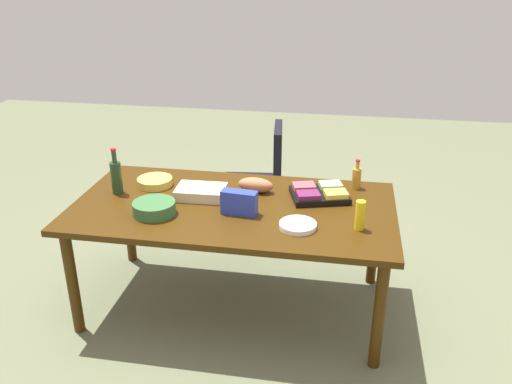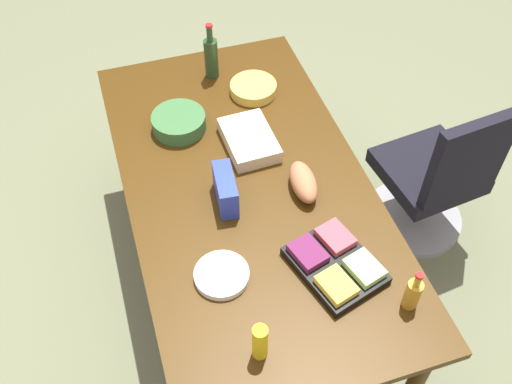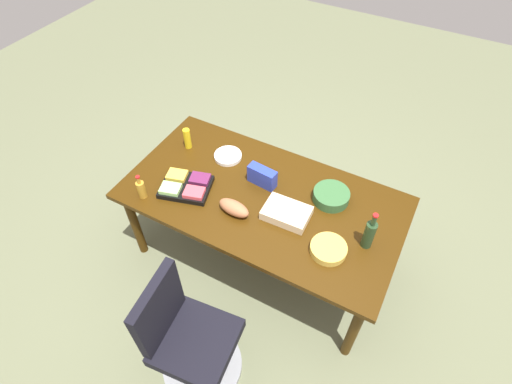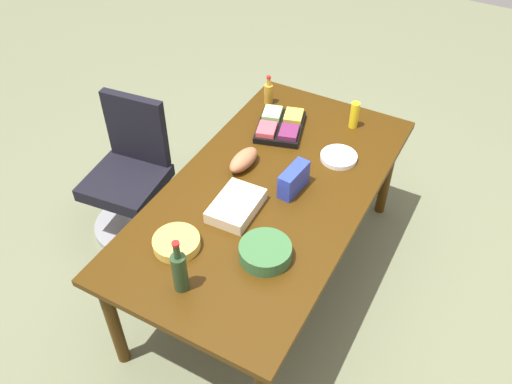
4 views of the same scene
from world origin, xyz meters
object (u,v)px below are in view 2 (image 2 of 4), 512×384
object	(u,v)px
paper_plate_stack	(222,275)
fruit_platter	(335,264)
conference_table	(247,195)
office_chair	(432,185)
mustard_bottle	(260,342)
chip_bag_blue	(225,189)
chip_bowl	(253,88)
wine_bottle	(211,57)
sheet_cake	(249,140)
dressing_bottle	(413,293)
salad_bowl	(179,122)
bread_loaf	(303,182)

from	to	relation	value
paper_plate_stack	fruit_platter	size ratio (longest dim) A/B	0.52
conference_table	office_chair	distance (m)	1.09
fruit_platter	mustard_bottle	bearing A→B (deg)	122.77
chip_bag_blue	chip_bowl	size ratio (longest dim) A/B	0.91
wine_bottle	sheet_cake	xyz separation A→B (m)	(-0.57, -0.03, -0.09)
chip_bag_blue	chip_bowl	bearing A→B (deg)	-26.68
dressing_bottle	fruit_platter	xyz separation A→B (m)	(0.24, 0.21, -0.05)
office_chair	salad_bowl	size ratio (longest dim) A/B	3.71
paper_plate_stack	bread_loaf	distance (m)	0.57
chip_bag_blue	bread_loaf	xyz separation A→B (m)	(-0.04, -0.34, -0.02)
conference_table	paper_plate_stack	bearing A→B (deg)	151.38
salad_bowl	fruit_platter	bearing A→B (deg)	-157.29
chip_bag_blue	salad_bowl	world-z (taller)	chip_bag_blue
wine_bottle	sheet_cake	distance (m)	0.57
chip_bowl	bread_loaf	distance (m)	0.71
fruit_platter	dressing_bottle	bearing A→B (deg)	-138.48
chip_bag_blue	mustard_bottle	distance (m)	0.73
paper_plate_stack	salad_bowl	xyz separation A→B (m)	(0.89, -0.03, 0.02)
sheet_cake	bread_loaf	xyz separation A→B (m)	(-0.34, -0.15, 0.02)
chip_bowl	mustard_bottle	bearing A→B (deg)	163.52
mustard_bottle	bread_loaf	xyz separation A→B (m)	(0.69, -0.42, -0.04)
sheet_cake	mustard_bottle	world-z (taller)	mustard_bottle
fruit_platter	bread_loaf	world-z (taller)	bread_loaf
office_chair	dressing_bottle	xyz separation A→B (m)	(-0.79, 0.63, 0.47)
wine_bottle	dressing_bottle	xyz separation A→B (m)	(-1.57, -0.36, -0.04)
wine_bottle	chip_bag_blue	world-z (taller)	wine_bottle
sheet_cake	fruit_platter	size ratio (longest dim) A/B	0.75
office_chair	mustard_bottle	xyz separation A→B (m)	(-0.81, 1.24, 0.48)
conference_table	fruit_platter	world-z (taller)	fruit_platter
dressing_bottle	mustard_bottle	xyz separation A→B (m)	(-0.02, 0.61, 0.01)
bread_loaf	wine_bottle	bearing A→B (deg)	11.11
dressing_bottle	wine_bottle	bearing A→B (deg)	12.97
fruit_platter	salad_bowl	world-z (taller)	salad_bowl
wine_bottle	salad_bowl	size ratio (longest dim) A/B	1.20
dressing_bottle	bread_loaf	distance (m)	0.69
sheet_cake	chip_bowl	xyz separation A→B (m)	(0.37, -0.14, -0.01)
dressing_bottle	fruit_platter	world-z (taller)	dressing_bottle
fruit_platter	paper_plate_stack	bearing A→B (deg)	77.70
bread_loaf	paper_plate_stack	bearing A→B (deg)	125.52
office_chair	salad_bowl	xyz separation A→B (m)	(0.43, 1.25, 0.43)
fruit_platter	salad_bowl	xyz separation A→B (m)	(0.99, 0.41, 0.01)
mustard_bottle	fruit_platter	size ratio (longest dim) A/B	0.42
paper_plate_stack	office_chair	bearing A→B (deg)	-70.29
mustard_bottle	bread_loaf	world-z (taller)	mustard_bottle
mustard_bottle	chip_bowl	size ratio (longest dim) A/B	0.74
conference_table	bread_loaf	world-z (taller)	bread_loaf
fruit_platter	bread_loaf	size ratio (longest dim) A/B	1.77
office_chair	mustard_bottle	world-z (taller)	office_chair
dressing_bottle	chip_bowl	size ratio (longest dim) A/B	0.85
conference_table	dressing_bottle	world-z (taller)	dressing_bottle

